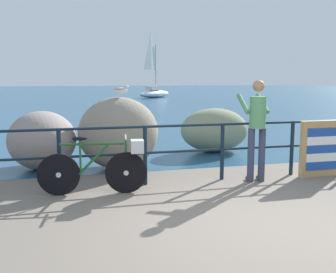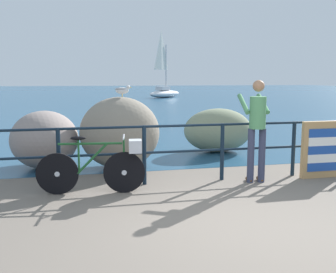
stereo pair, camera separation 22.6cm
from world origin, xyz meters
name	(u,v)px [view 2 (the right image)]	position (x,y,z in m)	size (l,w,h in m)	color
ground_plane	(107,109)	(0.00, 20.00, -0.05)	(120.00, 120.00, 0.10)	#6B6056
sea_surface	(90,92)	(0.00, 48.10, 0.00)	(120.00, 90.00, 0.01)	navy
promenade_railing	(184,146)	(0.00, 2.17, 0.64)	(7.11, 0.07, 1.02)	black
bicycle	(100,165)	(-1.47, 1.80, 0.46)	(1.69, 0.48, 0.92)	black
person_at_railing	(257,126)	(1.22, 1.89, 0.99)	(0.49, 0.66, 1.78)	#333851
folded_deckchair_stack	(323,150)	(2.56, 1.92, 0.52)	(0.84, 0.10, 1.04)	tan
breakwater_boulder_main	(120,133)	(-0.97, 3.55, 0.72)	(1.61, 1.32, 1.44)	gray
breakwater_boulder_left	(45,139)	(-2.46, 3.91, 0.58)	(1.35, 1.61, 1.16)	gray
breakwater_boulder_right	(218,130)	(1.58, 4.79, 0.54)	(1.71, 1.19, 1.07)	gray
seagull	(122,90)	(-0.91, 3.52, 1.58)	(0.34, 0.17, 0.23)	gold
sailboat	(164,90)	(6.29, 32.14, 0.71)	(4.14, 3.92, 6.16)	white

